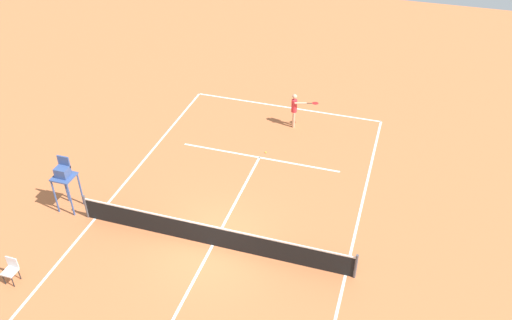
{
  "coord_description": "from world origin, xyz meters",
  "views": [
    {
      "loc": [
        -5.79,
        13.14,
        14.02
      ],
      "look_at": [
        -0.24,
        -4.62,
        0.8
      ],
      "focal_mm": 37.32,
      "sensor_mm": 36.0,
      "label": 1
    }
  ],
  "objects_px": {
    "player_serving": "(295,107)",
    "tennis_ball": "(266,152)",
    "courtside_chair_near": "(11,269)",
    "umpire_chair": "(64,176)"
  },
  "relations": [
    {
      "from": "player_serving",
      "to": "tennis_ball",
      "type": "height_order",
      "value": "player_serving"
    },
    {
      "from": "player_serving",
      "to": "tennis_ball",
      "type": "bearing_deg",
      "value": -31.16
    },
    {
      "from": "tennis_ball",
      "to": "courtside_chair_near",
      "type": "relative_size",
      "value": 0.07
    },
    {
      "from": "umpire_chair",
      "to": "tennis_ball",
      "type": "bearing_deg",
      "value": -136.43
    },
    {
      "from": "player_serving",
      "to": "courtside_chair_near",
      "type": "bearing_deg",
      "value": -44.74
    },
    {
      "from": "tennis_ball",
      "to": "umpire_chair",
      "type": "height_order",
      "value": "umpire_chair"
    },
    {
      "from": "player_serving",
      "to": "courtside_chair_near",
      "type": "xyz_separation_m",
      "value": [
        6.78,
        12.68,
        -0.54
      ]
    },
    {
      "from": "player_serving",
      "to": "umpire_chair",
      "type": "xyz_separation_m",
      "value": [
        7.07,
        8.75,
        0.53
      ]
    },
    {
      "from": "player_serving",
      "to": "tennis_ball",
      "type": "distance_m",
      "value": 2.97
    },
    {
      "from": "umpire_chair",
      "to": "courtside_chair_near",
      "type": "height_order",
      "value": "umpire_chair"
    }
  ]
}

